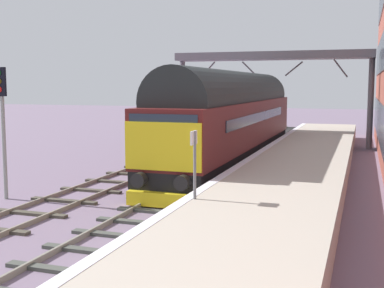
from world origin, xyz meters
The scene contains 8 objects.
ground_plane centered at (0.00, 0.00, 0.00)m, with size 140.00×140.00×0.00m, color slate.
track_main centered at (0.00, 0.00, 0.05)m, with size 2.50×60.00×0.15m.
track_adjacent_west centered at (-3.53, 0.00, 0.06)m, with size 2.50×60.00×0.15m.
station_platform centered at (3.60, 0.00, 0.50)m, with size 4.00×44.00×1.01m.
diesel_locomotive centered at (0.00, 5.87, 2.48)m, with size 2.74×18.75×4.68m.
signal_post_mid centered at (-5.73, -3.88, 2.95)m, with size 0.44×0.22×4.60m.
platform_number_sign centered at (1.95, -5.88, 2.21)m, with size 0.10×0.44×1.80m.
overhead_footbridge centered at (0.28, 15.07, 5.58)m, with size 12.83×2.00×6.14m.
Camera 1 is at (6.10, -18.30, 3.99)m, focal length 47.29 mm.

